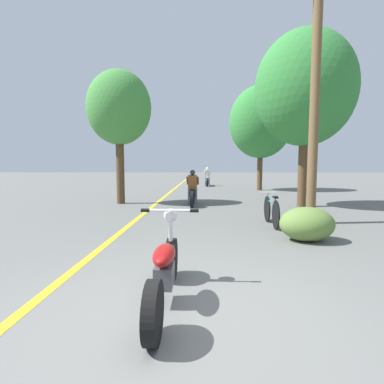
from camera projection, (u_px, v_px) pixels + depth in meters
name	position (u px, v px, depth m)	size (l,w,h in m)	color
ground_plane	(182.00, 317.00, 3.07)	(120.00, 120.00, 0.00)	#60605E
lane_stripe_center	(166.00, 195.00, 15.36)	(0.14, 48.00, 0.01)	yellow
utility_pole	(315.00, 95.00, 7.66)	(1.10, 0.24, 6.49)	brown
roadside_tree_right_near	(305.00, 89.00, 10.81)	(3.60, 3.24, 6.39)	#513A23
roadside_tree_right_far	(261.00, 122.00, 18.12)	(3.80, 3.42, 6.35)	#513A23
roadside_tree_left	(119.00, 109.00, 11.78)	(2.53, 2.28, 5.27)	#513A23
roadside_bush	(307.00, 224.00, 6.12)	(1.10, 0.88, 0.70)	#5B7A38
motorcycle_foreground	(165.00, 268.00, 3.37)	(0.74, 2.06, 1.00)	black
motorcycle_rider_lead	(193.00, 192.00, 11.61)	(0.50, 1.97, 1.37)	black
motorcycle_rider_far	(207.00, 179.00, 22.27)	(0.50, 2.13, 1.40)	black
bicycle_parked	(271.00, 211.00, 7.71)	(0.44, 1.70, 0.82)	black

